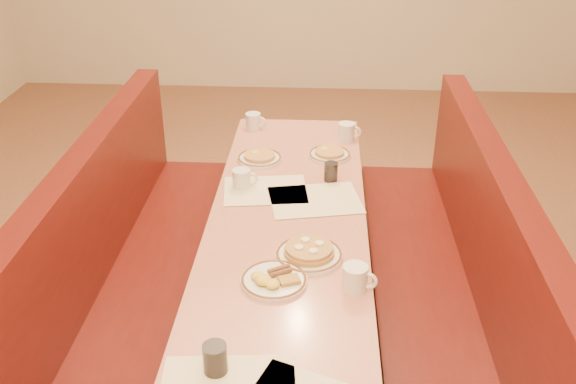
# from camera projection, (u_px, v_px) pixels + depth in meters

# --- Properties ---
(ground) EXTENTS (8.00, 8.00, 0.00)m
(ground) POSITION_uv_depth(u_px,v_px,m) (286.00, 360.00, 3.12)
(ground) COLOR #9E6647
(ground) RESTS_ON ground
(diner_table) EXTENTS (0.70, 2.50, 0.75)m
(diner_table) POSITION_uv_depth(u_px,v_px,m) (286.00, 298.00, 2.95)
(diner_table) COLOR black
(diner_table) RESTS_ON ground
(booth_left) EXTENTS (0.55, 2.50, 1.05)m
(booth_left) POSITION_uv_depth(u_px,v_px,m) (130.00, 295.00, 2.99)
(booth_left) COLOR #4C3326
(booth_left) RESTS_ON ground
(booth_right) EXTENTS (0.55, 2.50, 1.05)m
(booth_right) POSITION_uv_depth(u_px,v_px,m) (447.00, 306.00, 2.92)
(booth_right) COLOR #4C3326
(booth_right) RESTS_ON ground
(placemat_far_left) EXTENTS (0.43, 0.34, 0.00)m
(placemat_far_left) POSITION_uv_depth(u_px,v_px,m) (265.00, 190.00, 3.07)
(placemat_far_left) COLOR #F8E8C2
(placemat_far_left) RESTS_ON diner_table
(placemat_far_right) EXTENTS (0.47, 0.39, 0.00)m
(placemat_far_right) POSITION_uv_depth(u_px,v_px,m) (315.00, 200.00, 2.98)
(placemat_far_right) COLOR #F8E8C2
(placemat_far_right) RESTS_ON diner_table
(pancake_plate) EXTENTS (0.27, 0.27, 0.06)m
(pancake_plate) POSITION_uv_depth(u_px,v_px,m) (309.00, 253.00, 2.57)
(pancake_plate) COLOR silver
(pancake_plate) RESTS_ON diner_table
(eggs_plate) EXTENTS (0.25, 0.25, 0.05)m
(eggs_plate) POSITION_uv_depth(u_px,v_px,m) (273.00, 280.00, 2.42)
(eggs_plate) COLOR silver
(eggs_plate) RESTS_ON diner_table
(extra_plate_mid) EXTENTS (0.22, 0.22, 0.05)m
(extra_plate_mid) POSITION_uv_depth(u_px,v_px,m) (329.00, 154.00, 3.40)
(extra_plate_mid) COLOR silver
(extra_plate_mid) RESTS_ON diner_table
(extra_plate_far) EXTENTS (0.23, 0.23, 0.05)m
(extra_plate_far) POSITION_uv_depth(u_px,v_px,m) (260.00, 157.00, 3.36)
(extra_plate_far) COLOR silver
(extra_plate_far) RESTS_ON diner_table
(coffee_mug_a) EXTENTS (0.13, 0.09, 0.10)m
(coffee_mug_a) POSITION_uv_depth(u_px,v_px,m) (356.00, 278.00, 2.36)
(coffee_mug_a) COLOR silver
(coffee_mug_a) RESTS_ON diner_table
(coffee_mug_b) EXTENTS (0.12, 0.09, 0.09)m
(coffee_mug_b) POSITION_uv_depth(u_px,v_px,m) (242.00, 178.00, 3.08)
(coffee_mug_b) COLOR silver
(coffee_mug_b) RESTS_ON diner_table
(coffee_mug_c) EXTENTS (0.13, 0.09, 0.10)m
(coffee_mug_c) POSITION_uv_depth(u_px,v_px,m) (347.00, 131.00, 3.58)
(coffee_mug_c) COLOR silver
(coffee_mug_c) RESTS_ON diner_table
(coffee_mug_d) EXTENTS (0.12, 0.09, 0.09)m
(coffee_mug_d) POSITION_uv_depth(u_px,v_px,m) (254.00, 121.00, 3.72)
(coffee_mug_d) COLOR silver
(coffee_mug_d) RESTS_ON diner_table
(soda_tumbler_near) EXTENTS (0.08, 0.08, 0.11)m
(soda_tumbler_near) POSITION_uv_depth(u_px,v_px,m) (215.00, 359.00, 1.99)
(soda_tumbler_near) COLOR black
(soda_tumbler_near) RESTS_ON diner_table
(soda_tumbler_mid) EXTENTS (0.07, 0.07, 0.09)m
(soda_tumbler_mid) POSITION_uv_depth(u_px,v_px,m) (331.00, 172.00, 3.15)
(soda_tumbler_mid) COLOR black
(soda_tumbler_mid) RESTS_ON diner_table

